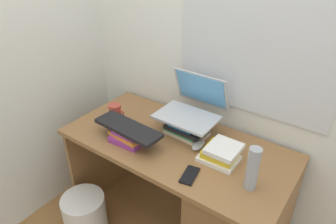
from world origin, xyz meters
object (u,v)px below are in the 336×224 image
object	(u,v)px
computer_mouse	(198,145)
desk	(221,211)
book_stack_keyboard_riser	(129,136)
book_stack_tall	(187,126)
book_stack_side	(221,153)
keyboard	(128,128)
water_bottle	(253,169)
mug	(115,111)
laptop	(192,105)
wastebasket	(85,216)
cell_phone	(190,175)

from	to	relation	value
computer_mouse	desk	bearing A→B (deg)	-14.72
desk	book_stack_keyboard_riser	world-z (taller)	book_stack_keyboard_riser
book_stack_tall	book_stack_side	size ratio (longest dim) A/B	1.23
keyboard	water_bottle	bearing A→B (deg)	7.26
keyboard	mug	distance (m)	0.29
book_stack_tall	laptop	bearing A→B (deg)	95.06
book_stack_side	water_bottle	bearing A→B (deg)	-26.93
water_bottle	laptop	bearing A→B (deg)	151.81
book_stack_side	keyboard	distance (m)	0.54
keyboard	computer_mouse	world-z (taller)	keyboard
book_stack_side	wastebasket	bearing A→B (deg)	-152.60
book_stack_tall	mug	bearing A→B (deg)	-166.66
book_stack_keyboard_riser	wastebasket	bearing A→B (deg)	-136.25
desk	cell_phone	xyz separation A→B (m)	(-0.12, -0.17, 0.34)
laptop	cell_phone	bearing A→B (deg)	-58.75
book_stack_tall	water_bottle	xyz separation A→B (m)	(0.49, -0.21, 0.06)
book_stack_keyboard_riser	computer_mouse	distance (m)	0.40
book_stack_side	keyboard	xyz separation A→B (m)	(-0.51, -0.16, 0.05)
keyboard	water_bottle	xyz separation A→B (m)	(0.72, 0.05, 0.03)
desk	book_stack_side	world-z (taller)	book_stack_side
desk	laptop	size ratio (longest dim) A/B	3.80
laptop	cell_phone	xyz separation A→B (m)	(0.22, -0.37, -0.16)
mug	book_stack_side	bearing A→B (deg)	0.99
keyboard	book_stack_side	bearing A→B (deg)	20.30
mug	cell_phone	xyz separation A→B (m)	(0.70, -0.19, -0.04)
desk	water_bottle	size ratio (longest dim) A/B	5.84
keyboard	desk	bearing A→B (deg)	15.40
water_bottle	mug	bearing A→B (deg)	174.48
laptop	mug	world-z (taller)	laptop
wastebasket	book_stack_tall	bearing A→B (deg)	46.34
desk	book_stack_side	xyz separation A→B (m)	(-0.05, 0.04, 0.37)
book_stack_tall	water_bottle	size ratio (longest dim) A/B	1.10
laptop	cell_phone	world-z (taller)	laptop
book_stack_keyboard_riser	desk	bearing A→B (deg)	12.57
mug	cell_phone	world-z (taller)	mug
water_bottle	wastebasket	xyz separation A→B (m)	(-0.95, -0.28, -0.69)
keyboard	wastebasket	xyz separation A→B (m)	(-0.23, -0.23, -0.66)
book_stack_tall	computer_mouse	xyz separation A→B (m)	(0.13, -0.08, -0.03)
book_stack_tall	water_bottle	world-z (taller)	water_bottle
mug	book_stack_tall	bearing A→B (deg)	13.34
book_stack_side	mug	distance (m)	0.76
desk	cell_phone	bearing A→B (deg)	-124.32
wastebasket	mug	bearing A→B (deg)	92.24
book_stack_tall	book_stack_side	world-z (taller)	book_stack_tall
book_stack_side	cell_phone	distance (m)	0.22
book_stack_tall	computer_mouse	distance (m)	0.16
book_stack_side	laptop	size ratio (longest dim) A/B	0.58
book_stack_keyboard_riser	water_bottle	size ratio (longest dim) A/B	0.96
book_stack_tall	book_stack_keyboard_riser	xyz separation A→B (m)	(-0.23, -0.26, -0.01)
book_stack_tall	laptop	xyz separation A→B (m)	(-0.01, 0.06, 0.12)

